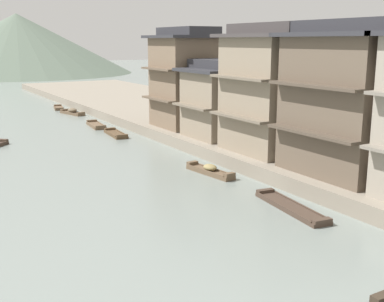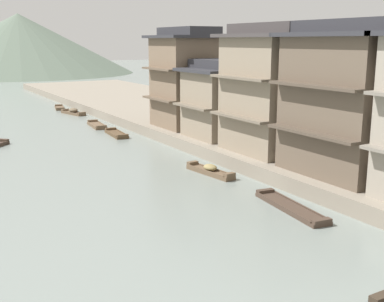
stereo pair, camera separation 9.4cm
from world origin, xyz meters
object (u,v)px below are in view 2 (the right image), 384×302
at_px(boat_moored_second, 291,207).
at_px(boat_upstream_distant, 60,108).
at_px(house_waterfront_second, 348,100).
at_px(boat_moored_far, 210,171).
at_px(house_waterfront_narrow, 221,99).
at_px(boat_moored_nearest, 73,112).
at_px(house_waterfront_tall, 270,90).
at_px(boat_midriver_drifting, 97,125).
at_px(boat_moored_third, 116,134).
at_px(house_waterfront_far, 188,78).

distance_m(boat_moored_second, boat_upstream_distant, 44.09).
height_order(boat_moored_second, house_waterfront_second, house_waterfront_second).
bearing_deg(boat_moored_far, house_waterfront_narrow, 52.00).
distance_m(house_waterfront_second, house_waterfront_narrow, 13.06).
bearing_deg(house_waterfront_narrow, boat_upstream_distant, 99.68).
xyz_separation_m(boat_moored_nearest, house_waterfront_tall, (4.86, -30.27, 4.95)).
bearing_deg(boat_midriver_drifting, boat_moored_third, -90.23).
bearing_deg(house_waterfront_far, house_waterfront_narrow, -92.34).
relative_size(boat_moored_far, house_waterfront_second, 0.48).
bearing_deg(house_waterfront_tall, boat_moored_far, -175.33).
relative_size(boat_midriver_drifting, house_waterfront_far, 0.48).
relative_size(boat_moored_third, boat_midriver_drifting, 1.00).
bearing_deg(boat_moored_third, house_waterfront_tall, -70.64).
xyz_separation_m(boat_moored_third, house_waterfront_tall, (5.37, -15.27, 5.09)).
distance_m(boat_moored_far, house_waterfront_far, 14.29).
xyz_separation_m(boat_moored_third, house_waterfront_far, (5.67, -3.41, 5.09)).
relative_size(boat_moored_second, boat_moored_far, 1.31).
distance_m(boat_moored_nearest, boat_upstream_distant, 5.51).
bearing_deg(house_waterfront_tall, house_waterfront_narrow, 89.38).
height_order(boat_moored_second, house_waterfront_tall, house_waterfront_tall).
bearing_deg(boat_moored_nearest, boat_upstream_distant, 91.35).
relative_size(house_waterfront_tall, house_waterfront_narrow, 1.42).
relative_size(boat_upstream_distant, house_waterfront_far, 0.42).
xyz_separation_m(house_waterfront_second, house_waterfront_far, (0.18, 18.71, 0.01)).
relative_size(boat_moored_far, boat_upstream_distant, 1.14).
bearing_deg(boat_moored_nearest, house_waterfront_tall, -80.88).
bearing_deg(house_waterfront_far, house_waterfront_tall, -91.45).
height_order(boat_moored_third, house_waterfront_narrow, house_waterfront_narrow).
height_order(boat_midriver_drifting, house_waterfront_narrow, house_waterfront_narrow).
relative_size(boat_moored_nearest, boat_upstream_distant, 1.12).
relative_size(boat_moored_nearest, boat_midriver_drifting, 0.98).
distance_m(boat_moored_far, boat_upstream_distant, 36.18).
height_order(boat_moored_second, boat_moored_third, boat_moored_third).
xyz_separation_m(boat_moored_second, house_waterfront_tall, (5.13, 8.32, 5.11)).
xyz_separation_m(boat_moored_nearest, boat_moored_second, (-0.27, -38.59, -0.15)).
height_order(boat_upstream_distant, house_waterfront_narrow, house_waterfront_narrow).
height_order(boat_moored_nearest, house_waterfront_narrow, house_waterfront_narrow).
height_order(boat_moored_third, house_waterfront_far, house_waterfront_far).
height_order(boat_moored_second, house_waterfront_narrow, house_waterfront_narrow).
distance_m(boat_moored_far, house_waterfront_tall, 7.12).
xyz_separation_m(boat_moored_second, boat_moored_far, (0.07, 7.91, 0.12)).
height_order(boat_midriver_drifting, house_waterfront_tall, house_waterfront_tall).
bearing_deg(boat_moored_second, boat_upstream_distant, 89.82).
xyz_separation_m(boat_moored_far, house_waterfront_second, (5.18, -6.44, 4.98)).
distance_m(boat_upstream_distant, house_waterfront_narrow, 30.29).
bearing_deg(boat_moored_nearest, house_waterfront_narrow, -78.46).
height_order(boat_midriver_drifting, house_waterfront_second, house_waterfront_second).
distance_m(boat_midriver_drifting, house_waterfront_second, 28.49).
relative_size(boat_moored_second, boat_midriver_drifting, 1.31).
bearing_deg(boat_moored_far, boat_moored_second, -90.50).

